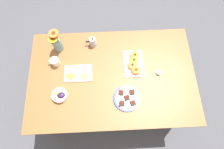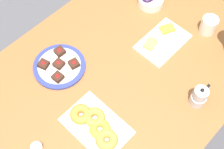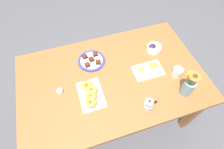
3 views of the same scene
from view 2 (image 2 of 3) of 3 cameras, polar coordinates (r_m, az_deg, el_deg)
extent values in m
plane|color=#4C4C51|center=(2.12, 0.00, -10.72)|extent=(6.00, 6.00, 0.00)
cube|color=brown|center=(1.46, 0.00, -1.19)|extent=(1.60, 1.00, 0.04)
cube|color=brown|center=(2.25, 5.06, 12.34)|extent=(0.07, 0.07, 0.70)
cylinder|color=silver|center=(1.64, 17.24, 8.61)|extent=(0.08, 0.08, 0.09)
cylinder|color=brown|center=(1.62, 17.59, 9.45)|extent=(0.07, 0.07, 0.00)
torus|color=silver|center=(1.68, 18.24, 9.56)|extent=(0.05, 0.01, 0.05)
cylinder|color=white|center=(1.72, 7.09, 13.31)|extent=(0.14, 0.14, 0.05)
cube|color=white|center=(1.57, 9.25, 5.89)|extent=(0.26, 0.17, 0.01)
cube|color=#EFB74C|center=(1.54, 7.07, 5.59)|extent=(0.08, 0.06, 0.02)
cube|color=white|center=(1.57, 10.35, 6.22)|extent=(0.08, 0.06, 0.02)
cube|color=orange|center=(1.61, 10.06, 8.23)|extent=(0.08, 0.08, 0.02)
cube|color=white|center=(1.34, -2.85, -9.44)|extent=(0.19, 0.28, 0.01)
torus|color=orange|center=(1.29, -0.96, -11.82)|extent=(0.11, 0.11, 0.04)
torus|color=gold|center=(1.31, -2.20, -9.91)|extent=(0.10, 0.10, 0.04)
torus|color=#C98736|center=(1.33, -3.20, -7.84)|extent=(0.12, 0.12, 0.04)
torus|color=orange|center=(1.34, -5.72, -7.23)|extent=(0.13, 0.13, 0.04)
cylinder|color=white|center=(1.34, -13.59, -12.93)|extent=(0.05, 0.05, 0.03)
cylinder|color=#C68923|center=(1.33, -13.68, -12.79)|extent=(0.04, 0.04, 0.01)
cylinder|color=navy|center=(1.49, -9.59, 1.49)|extent=(0.25, 0.25, 0.01)
cylinder|color=white|center=(1.49, -9.60, 1.53)|extent=(0.20, 0.20, 0.01)
cube|color=#381E14|center=(1.49, -12.39, 1.85)|extent=(0.05, 0.05, 0.02)
cone|color=red|center=(1.47, -12.53, 2.24)|extent=(0.02, 0.02, 0.01)
cube|color=#381E14|center=(1.52, -9.54, 4.18)|extent=(0.05, 0.05, 0.02)
cone|color=red|center=(1.50, -9.64, 4.59)|extent=(0.02, 0.02, 0.01)
cube|color=#381E14|center=(1.44, -9.88, -0.46)|extent=(0.05, 0.05, 0.02)
cone|color=red|center=(1.42, -10.00, -0.08)|extent=(0.02, 0.02, 0.01)
cube|color=#381E14|center=(1.47, -6.98, 1.99)|extent=(0.05, 0.05, 0.02)
cone|color=red|center=(1.45, -7.05, 2.39)|extent=(0.02, 0.02, 0.01)
cube|color=#381E14|center=(1.48, -9.71, 1.92)|extent=(0.05, 0.05, 0.02)
cone|color=red|center=(1.46, -9.81, 2.32)|extent=(0.02, 0.02, 0.01)
cylinder|color=#B7B7BC|center=(1.42, 15.39, -4.38)|extent=(0.07, 0.07, 0.05)
cylinder|color=#B7B7BC|center=(1.40, 15.66, -3.85)|extent=(0.05, 0.05, 0.01)
cylinder|color=#B7B7BC|center=(1.37, 15.92, -3.35)|extent=(0.06, 0.06, 0.04)
sphere|color=black|center=(1.35, 16.23, -2.76)|extent=(0.02, 0.02, 0.02)
cube|color=black|center=(1.42, 16.94, -2.33)|extent=(0.04, 0.01, 0.01)
camera|label=1|loc=(1.23, -52.81, 66.40)|focal=28.00mm
camera|label=3|loc=(0.39, 93.07, -0.72)|focal=28.00mm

